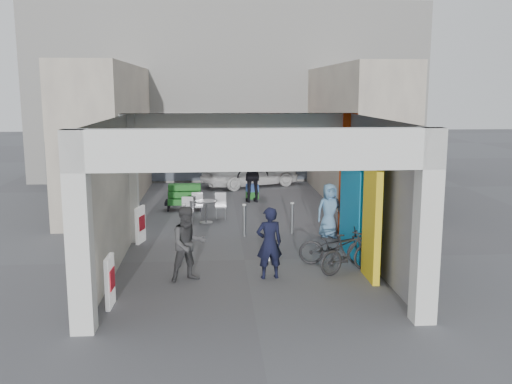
{
  "coord_description": "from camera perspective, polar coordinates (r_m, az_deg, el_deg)",
  "views": [
    {
      "loc": [
        -0.72,
        -13.49,
        4.14
      ],
      "look_at": [
        0.36,
        1.0,
        1.52
      ],
      "focal_mm": 40.0,
      "sensor_mm": 36.0,
      "label": 1
    }
  ],
  "objects": [
    {
      "name": "ground",
      "position": [
        14.13,
        -1.15,
        -6.81
      ],
      "size": [
        90.0,
        90.0,
        0.0
      ],
      "primitive_type": "plane",
      "color": "#4E4E53",
      "rests_on": "ground"
    },
    {
      "name": "plaza_bldg_left",
      "position": [
        21.39,
        -14.48,
        5.5
      ],
      "size": [
        2.0,
        9.0,
        5.0
      ],
      "primitive_type": "cube",
      "color": "beige",
      "rests_on": "ground"
    },
    {
      "name": "man_crates",
      "position": [
        21.11,
        -0.32,
        1.67
      ],
      "size": [
        1.23,
        0.64,
        2.0
      ],
      "primitive_type": "imported",
      "rotation": [
        0.0,
        0.0,
        3.28
      ],
      "color": "black",
      "rests_on": "ground"
    },
    {
      "name": "man_elderly",
      "position": [
        16.18,
        7.36,
        -1.86
      ],
      "size": [
        0.84,
        0.63,
        1.55
      ],
      "primitive_type": "imported",
      "rotation": [
        0.0,
        0.0,
        0.19
      ],
      "color": "#6090BB",
      "rests_on": "ground"
    },
    {
      "name": "cafe_set",
      "position": [
        18.24,
        -5.36,
        -1.98
      ],
      "size": [
        1.4,
        1.13,
        0.84
      ],
      "rotation": [
        0.0,
        0.0,
        0.24
      ],
      "color": "#97979C",
      "rests_on": "ground"
    },
    {
      "name": "white_van",
      "position": [
        24.61,
        -0.59,
        2.22
      ],
      "size": [
        4.52,
        3.21,
        1.43
      ],
      "primitive_type": "imported",
      "rotation": [
        0.0,
        0.0,
        1.98
      ],
      "color": "white",
      "rests_on": "ground"
    },
    {
      "name": "arcade_canopy",
      "position": [
        12.87,
        1.41,
        2.01
      ],
      "size": [
        6.4,
        6.45,
        6.4
      ],
      "color": "silver",
      "rests_on": "ground"
    },
    {
      "name": "bicycle_front",
      "position": [
        13.78,
        7.94,
        -5.39
      ],
      "size": [
        1.8,
        0.84,
        0.91
      ],
      "primitive_type": "imported",
      "rotation": [
        0.0,
        0.0,
        1.43
      ],
      "color": "black",
      "rests_on": "ground"
    },
    {
      "name": "advert_board_near",
      "position": [
        11.43,
        -14.39,
        -8.64
      ],
      "size": [
        0.12,
        0.55,
        1.0
      ],
      "rotation": [
        0.0,
        0.0,
        -0.04
      ],
      "color": "white",
      "rests_on": "ground"
    },
    {
      "name": "man_with_dog",
      "position": [
        12.61,
        1.34,
        -5.11
      ],
      "size": [
        0.64,
        0.48,
        1.61
      ],
      "primitive_type": "imported",
      "rotation": [
        0.0,
        0.0,
        3.31
      ],
      "color": "black",
      "rests_on": "ground"
    },
    {
      "name": "plaza_bldg_right",
      "position": [
        21.69,
        9.73,
        5.74
      ],
      "size": [
        2.0,
        9.0,
        5.0
      ],
      "primitive_type": "cube",
      "color": "beige",
      "rests_on": "ground"
    },
    {
      "name": "bollard_right",
      "position": [
        16.56,
        3.63,
        -2.66
      ],
      "size": [
        0.09,
        0.09,
        0.91
      ],
      "primitive_type": "cylinder",
      "color": "gray",
      "rests_on": "ground"
    },
    {
      "name": "produce_stand",
      "position": [
        19.94,
        -7.15,
        -0.81
      ],
      "size": [
        1.34,
        0.73,
        0.88
      ],
      "rotation": [
        0.0,
        0.0,
        -0.08
      ],
      "color": "black",
      "rests_on": "ground"
    },
    {
      "name": "crate_stack",
      "position": [
        21.87,
        -0.38,
        0.06
      ],
      "size": [
        0.49,
        0.4,
        0.56
      ],
      "rotation": [
        0.0,
        0.0,
        0.12
      ],
      "color": "#19591F",
      "rests_on": "ground"
    },
    {
      "name": "bollard_left",
      "position": [
        16.16,
        -7.16,
        -2.92
      ],
      "size": [
        0.09,
        0.09,
        0.97
      ],
      "primitive_type": "cylinder",
      "color": "gray",
      "rests_on": "ground"
    },
    {
      "name": "far_building",
      "position": [
        27.5,
        -2.79,
        9.9
      ],
      "size": [
        18.0,
        4.08,
        8.0
      ],
      "color": "silver",
      "rests_on": "ground"
    },
    {
      "name": "man_back_turned",
      "position": [
        12.52,
        -6.79,
        -5.18
      ],
      "size": [
        0.98,
        0.88,
        1.66
      ],
      "primitive_type": "imported",
      "rotation": [
        0.0,
        0.0,
        0.37
      ],
      "color": "#3B3B3E",
      "rests_on": "ground"
    },
    {
      "name": "advert_board_far",
      "position": [
        15.89,
        -11.47,
        -3.2
      ],
      "size": [
        0.22,
        0.55,
        1.0
      ],
      "rotation": [
        0.0,
        0.0,
        -0.26
      ],
      "color": "white",
      "rests_on": "ground"
    },
    {
      "name": "bicycle_rear",
      "position": [
        13.22,
        9.18,
        -6.03
      ],
      "size": [
        1.58,
        1.09,
        0.93
      ],
      "primitive_type": "imported",
      "rotation": [
        0.0,
        0.0,
        2.04
      ],
      "color": "black",
      "rests_on": "ground"
    },
    {
      "name": "border_collie",
      "position": [
        14.1,
        1.52,
        -5.68
      ],
      "size": [
        0.26,
        0.5,
        0.7
      ],
      "rotation": [
        0.0,
        0.0,
        0.37
      ],
      "color": "black",
      "rests_on": "ground"
    },
    {
      "name": "bollard_center",
      "position": [
        16.24,
        -1.18,
        -2.87
      ],
      "size": [
        0.09,
        0.09,
        0.92
      ],
      "primitive_type": "cylinder",
      "color": "gray",
      "rests_on": "ground"
    }
  ]
}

